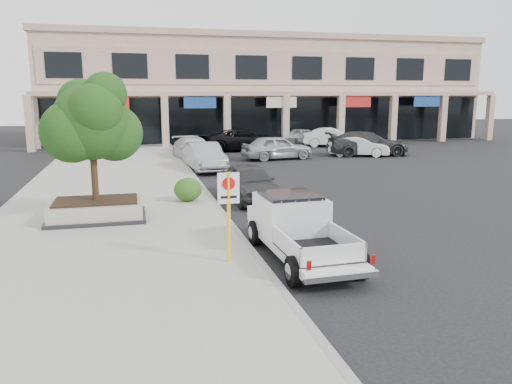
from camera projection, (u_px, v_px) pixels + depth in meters
ground at (297, 244)px, 14.69m from camera, size 120.00×120.00×0.00m
sidewalk at (111, 207)px, 19.10m from camera, size 8.00×52.00×0.15m
curb at (213, 202)px, 20.03m from camera, size 0.20×52.00×0.15m
strip_mall at (265, 89)px, 47.95m from camera, size 40.55×12.43×9.50m
planter at (97, 210)px, 16.88m from camera, size 3.20×2.20×0.68m
planter_tree at (96, 122)px, 16.48m from camera, size 2.90×2.55×4.00m
no_parking_sign at (229, 205)px, 12.41m from camera, size 0.55×0.09×2.30m
hedge at (188, 189)px, 19.69m from camera, size 1.10×0.99×0.93m
pickup_truck at (302, 230)px, 13.13m from camera, size 2.05×5.19×1.62m
curb_car_a at (250, 182)px, 20.49m from camera, size 2.03×4.49×1.50m
curb_car_b at (205, 157)px, 28.50m from camera, size 2.04×4.89×1.57m
curb_car_c at (194, 149)px, 32.55m from camera, size 2.78×5.38×1.49m
curb_car_d at (199, 145)px, 35.38m from camera, size 2.93×5.50×1.47m
lot_car_a at (277, 147)px, 33.14m from camera, size 4.92×2.49×1.61m
lot_car_b at (358, 146)px, 34.85m from camera, size 4.41×3.01×1.38m
lot_car_c at (368, 144)px, 35.28m from camera, size 6.06×3.17×1.68m
lot_car_d at (245, 140)px, 38.15m from camera, size 6.14×3.11×1.66m
lot_car_e at (305, 136)px, 42.61m from camera, size 4.49×2.74×1.43m
lot_car_f at (332, 137)px, 40.92m from camera, size 4.93×3.26×1.54m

